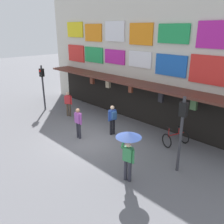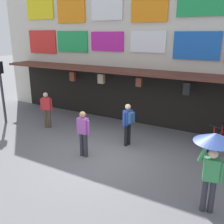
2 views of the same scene
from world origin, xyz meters
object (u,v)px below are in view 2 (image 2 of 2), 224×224
(pedestrian_with_umbrella, at_px, (214,151))
(pedestrian_in_green, at_px, (47,108))
(bicycle_parked, at_px, (219,140))
(traffic_light_near, at_px, (0,79))
(pedestrian_in_yellow, at_px, (128,122))
(pedestrian_in_black, at_px, (83,131))

(pedestrian_with_umbrella, bearing_deg, pedestrian_in_green, 162.04)
(bicycle_parked, xyz_separation_m, pedestrian_with_umbrella, (0.28, -3.89, 1.25))
(traffic_light_near, distance_m, pedestrian_in_green, 2.69)
(pedestrian_in_green, bearing_deg, pedestrian_with_umbrella, -17.96)
(pedestrian_in_yellow, bearing_deg, bicycle_parked, 23.62)
(pedestrian_in_green, bearing_deg, traffic_light_near, -168.76)
(pedestrian_in_black, bearing_deg, traffic_light_near, 169.11)
(pedestrian_in_green, relative_size, pedestrian_in_yellow, 1.00)
(pedestrian_in_green, relative_size, pedestrian_with_umbrella, 0.81)
(bicycle_parked, relative_size, pedestrian_in_green, 0.79)
(bicycle_parked, distance_m, pedestrian_in_black, 5.08)
(bicycle_parked, distance_m, pedestrian_in_green, 7.43)
(traffic_light_near, distance_m, pedestrian_with_umbrella, 10.12)
(bicycle_parked, height_order, pedestrian_in_yellow, pedestrian_in_yellow)
(pedestrian_in_black, bearing_deg, pedestrian_in_green, 154.23)
(bicycle_parked, height_order, pedestrian_with_umbrella, pedestrian_with_umbrella)
(traffic_light_near, relative_size, pedestrian_with_umbrella, 1.54)
(traffic_light_near, height_order, pedestrian_in_green, traffic_light_near)
(traffic_light_near, relative_size, pedestrian_in_yellow, 1.90)
(traffic_light_near, xyz_separation_m, pedestrian_with_umbrella, (9.91, -1.98, -0.50))
(pedestrian_in_green, distance_m, pedestrian_with_umbrella, 7.96)
(bicycle_parked, bearing_deg, pedestrian_in_yellow, -156.38)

